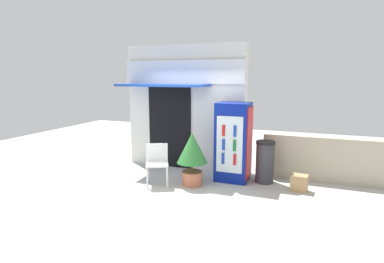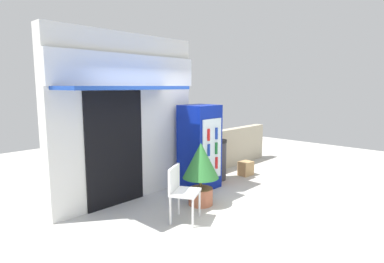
# 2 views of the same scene
# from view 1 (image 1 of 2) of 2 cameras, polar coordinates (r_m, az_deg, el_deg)

# --- Properties ---
(ground) EXTENTS (16.00, 16.00, 0.00)m
(ground) POSITION_cam_1_polar(r_m,az_deg,el_deg) (6.64, -3.53, -10.57)
(ground) COLOR beige
(storefront_building) EXTENTS (3.11, 1.09, 3.12)m
(storefront_building) POSITION_cam_1_polar(r_m,az_deg,el_deg) (7.92, -1.47, 4.79)
(storefront_building) COLOR silver
(storefront_building) RESTS_ON ground
(drink_cooler) EXTENTS (0.74, 0.72, 1.77)m
(drink_cooler) POSITION_cam_1_polar(r_m,az_deg,el_deg) (7.05, 7.63, -1.90)
(drink_cooler) COLOR navy
(drink_cooler) RESTS_ON ground
(plastic_chair) EXTENTS (0.61, 0.59, 0.89)m
(plastic_chair) POSITION_cam_1_polar(r_m,az_deg,el_deg) (6.82, -6.45, -5.33)
(plastic_chair) COLOR white
(plastic_chair) RESTS_ON ground
(potted_plant_near_shop) EXTENTS (0.66, 0.66, 1.15)m
(potted_plant_near_shop) POSITION_cam_1_polar(r_m,az_deg,el_deg) (6.67, 0.02, -4.05)
(potted_plant_near_shop) COLOR #BC6B4C
(potted_plant_near_shop) RESTS_ON ground
(trash_bin) EXTENTS (0.42, 0.42, 0.94)m
(trash_bin) POSITION_cam_1_polar(r_m,az_deg,el_deg) (7.10, 13.25, -5.43)
(trash_bin) COLOR #38383D
(trash_bin) RESTS_ON ground
(stone_boundary_wall) EXTENTS (2.83, 0.23, 1.01)m
(stone_boundary_wall) POSITION_cam_1_polar(r_m,az_deg,el_deg) (7.57, 23.71, -4.79)
(stone_boundary_wall) COLOR #B7AD93
(stone_boundary_wall) RESTS_ON ground
(cardboard_box) EXTENTS (0.35, 0.29, 0.34)m
(cardboard_box) POSITION_cam_1_polar(r_m,az_deg,el_deg) (6.86, 19.09, -8.93)
(cardboard_box) COLOR tan
(cardboard_box) RESTS_ON ground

